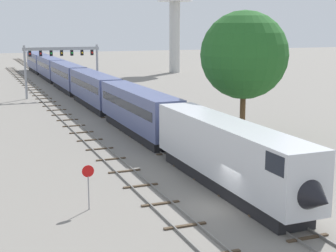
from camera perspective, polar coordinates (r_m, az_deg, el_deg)
The scene contains 7 objects.
ground_plane at distance 32.80m, azimuth 6.20°, elevation -9.08°, with size 400.00×400.00×0.00m, color gray.
track_main at distance 89.40m, azimuth -10.85°, elevation 3.74°, with size 2.60×200.00×0.16m.
track_near at distance 68.96m, azimuth -12.16°, elevation 1.53°, with size 2.60×160.00×0.16m.
passenger_train at distance 82.49m, azimuth -10.01°, elevation 4.94°, with size 3.04×119.12×4.80m.
signal_gantry at distance 83.35m, azimuth -11.84°, elevation 7.42°, with size 12.10×0.49×8.39m.
stop_sign at distance 32.03m, azimuth -8.95°, elevation -6.12°, with size 0.76×0.08×2.88m.
trackside_tree_left at distance 50.86m, azimuth 8.56°, elevation 7.89°, with size 8.69×8.69×12.87m.
Camera 1 is at (-14.54, -27.14, 11.32)m, focal length 54.24 mm.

